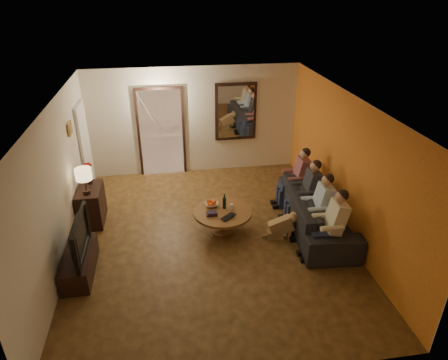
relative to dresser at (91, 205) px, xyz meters
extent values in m
cube|color=#3E2710|center=(2.25, -0.96, -0.37)|extent=(5.00, 6.00, 0.01)
cube|color=white|center=(2.25, -0.96, 2.23)|extent=(5.00, 6.00, 0.01)
cube|color=beige|center=(2.25, 2.04, 0.93)|extent=(5.00, 0.02, 2.60)
cube|color=beige|center=(2.25, -3.96, 0.93)|extent=(5.00, 0.02, 2.60)
cube|color=beige|center=(-0.25, -0.96, 0.93)|extent=(0.02, 6.00, 2.60)
cube|color=beige|center=(4.75, -0.96, 0.93)|extent=(0.02, 6.00, 2.60)
cube|color=#C56B21|center=(4.74, -0.96, 0.93)|extent=(0.01, 6.00, 2.60)
cube|color=#FFE0A5|center=(1.45, 2.02, 0.68)|extent=(1.00, 0.06, 2.10)
cube|color=black|center=(1.45, 2.01, 0.68)|extent=(1.12, 0.04, 2.22)
cube|color=silver|center=(1.70, 2.02, 0.53)|extent=(0.45, 0.03, 1.70)
cube|color=black|center=(3.25, 2.00, 1.13)|extent=(1.00, 0.05, 1.40)
cube|color=white|center=(3.25, 1.97, 1.13)|extent=(0.86, 0.02, 1.26)
cube|color=white|center=(-0.21, 1.34, 0.65)|extent=(0.06, 0.85, 2.04)
cube|color=#B28C33|center=(-0.22, 0.34, 1.48)|extent=(0.03, 0.28, 0.24)
cube|color=brown|center=(-0.21, 0.34, 1.48)|extent=(0.01, 0.22, 0.18)
cube|color=black|center=(0.00, 0.00, 0.00)|extent=(0.45, 0.82, 0.73)
cube|color=black|center=(0.00, -1.61, -0.17)|extent=(0.45, 1.16, 0.39)
imported|color=black|center=(0.00, -1.61, 0.35)|extent=(1.14, 0.15, 0.66)
imported|color=black|center=(4.32, -0.91, 0.00)|extent=(2.59, 1.19, 0.74)
cylinder|color=brown|center=(2.51, -0.77, -0.14)|extent=(1.13, 1.13, 0.45)
imported|color=white|center=(2.33, -0.55, 0.12)|extent=(0.26, 0.26, 0.06)
cylinder|color=silver|center=(2.69, -0.72, 0.13)|extent=(0.06, 0.06, 0.10)
imported|color=black|center=(2.61, -1.05, 0.10)|extent=(0.39, 0.38, 0.03)
camera|label=1|loc=(1.54, -7.12, 4.01)|focal=32.00mm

